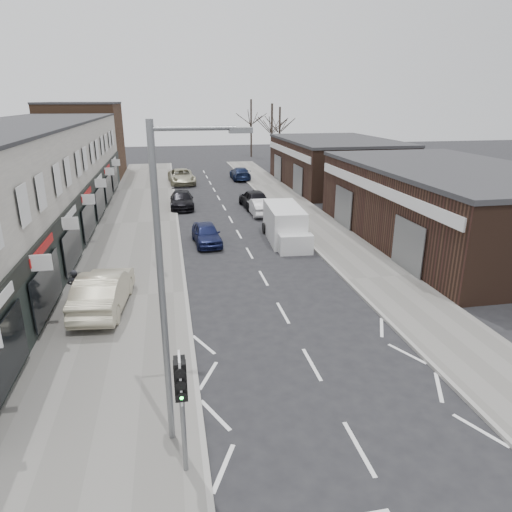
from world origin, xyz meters
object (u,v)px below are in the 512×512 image
parked_car_left_b (182,200)px  parked_car_right_c (240,173)px  white_van (285,225)px  street_lamp (168,277)px  pedestrian (76,288)px  parked_car_right_b (254,198)px  warning_sign (156,230)px  parked_car_left_c (182,177)px  traffic_light (181,388)px  sedan_on_pavement (103,290)px  parked_car_right_a (259,207)px  parked_car_left_a (206,234)px

parked_car_left_b → parked_car_right_c: (6.90, 12.92, 0.01)m
white_van → parked_car_right_c: white_van is taller
street_lamp → pedestrian: size_ratio=4.92×
street_lamp → pedestrian: (-4.01, 8.93, -3.69)m
street_lamp → parked_car_right_b: (6.96, 26.28, -3.84)m
parked_car_right_b → parked_car_right_c: 14.07m
warning_sign → parked_car_right_c: 28.88m
white_van → parked_car_right_b: size_ratio=1.26×
parked_car_left_c → parked_car_left_b: bearing=-95.7°
parked_car_left_b → parked_car_right_c: bearing=62.7°
traffic_light → parked_car_left_b: size_ratio=0.67×
white_van → sedan_on_pavement: 13.02m
sedan_on_pavement → parked_car_left_b: size_ratio=1.09×
warning_sign → parked_car_right_a: warning_sign is taller
street_lamp → parked_car_left_c: bearing=87.7°
parked_car_right_a → parked_car_left_c: bearing=-71.6°
parked_car_left_c → parked_car_right_a: 15.78m
parked_car_left_a → warning_sign: bearing=-127.8°
parked_car_right_b → parked_car_left_a: bearing=59.3°
parked_car_left_a → parked_car_right_c: 23.97m
sedan_on_pavement → parked_car_left_b: 19.40m
traffic_light → white_van: traffic_light is taller
parked_car_left_b → pedestrian: bearing=-104.7°
parked_car_right_c → pedestrian: bearing=69.5°
white_van → parked_car_right_c: bearing=91.6°
parked_car_left_a → parked_car_left_c: 21.70m
pedestrian → parked_car_left_b: bearing=-112.2°
parked_car_left_a → parked_car_right_b: size_ratio=0.85×
street_lamp → parked_car_right_c: size_ratio=1.70×
white_van → parked_car_left_a: size_ratio=1.49×
white_van → parked_car_left_c: bearing=108.1°
traffic_light → parked_car_right_b: bearing=76.0°
warning_sign → parked_car_left_c: bearing=85.2°
traffic_light → street_lamp: (-0.13, 1.22, 2.20)m
street_lamp → sedan_on_pavement: size_ratio=1.59×
parked_car_left_a → parked_car_right_b: parked_car_right_b is taller
traffic_light → parked_car_left_b: traffic_light is taller
traffic_light → parked_car_right_c: traffic_light is taller
warning_sign → parked_car_right_b: bearing=60.6°
traffic_light → warning_sign: size_ratio=1.15×
parked_car_right_a → warning_sign: bearing=54.4°
parked_car_left_b → parked_car_right_a: (5.78, -3.49, -0.04)m
sedan_on_pavement → parked_car_left_a: (5.05, 8.65, -0.29)m
parked_car_left_b → traffic_light: bearing=-91.2°
parked_car_left_b → parked_car_right_c: 14.64m
white_van → street_lamp: bearing=-109.3°
parked_car_left_c → parked_car_right_c: parked_car_left_c is taller
street_lamp → white_van: (7.14, 16.79, -3.58)m
parked_car_left_a → parked_car_right_c: (5.79, 23.26, 0.03)m
parked_car_left_a → parked_car_right_a: 8.29m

